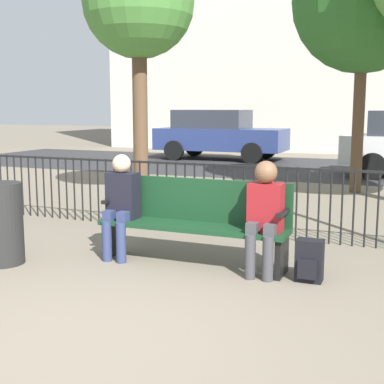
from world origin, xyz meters
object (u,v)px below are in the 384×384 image
seated_person_0 (121,201)px  parked_car_1 (219,134)px  park_bench (195,218)px  trash_bin (1,224)px  tree_2 (139,5)px  backpack (309,261)px  seated_person_1 (264,211)px  tree_0 (364,2)px

seated_person_0 → parked_car_1: parked_car_1 is taller
park_bench → trash_bin: bearing=-156.9°
park_bench → seated_person_0: 0.86m
tree_2 → backpack: bearing=-43.4°
seated_person_1 → parked_car_1: size_ratio=0.28×
tree_0 → parked_car_1: bearing=131.7°
backpack → tree_0: 6.93m
tree_0 → trash_bin: size_ratio=5.71×
tree_0 → parked_car_1: tree_0 is taller
backpack → trash_bin: bearing=-168.3°
backpack → tree_0: size_ratio=0.08×
seated_person_1 → trash_bin: bearing=-165.8°
tree_2 → trash_bin: tree_2 is taller
parked_car_1 → trash_bin: (1.86, -12.16, -0.40)m
seated_person_1 → tree_0: size_ratio=0.23×
backpack → tree_2: 6.04m
park_bench → tree_2: (-2.42, 3.33, 2.96)m
seated_person_0 → tree_2: bearing=114.6°
tree_2 → parked_car_1: 8.52m
backpack → tree_2: (-3.70, 3.49, 3.26)m
trash_bin → seated_person_1: bearing=14.2°
seated_person_1 → parked_car_1: (-4.60, 11.46, 0.18)m
seated_person_0 → seated_person_1: (1.65, -0.00, 0.01)m
park_bench → tree_0: tree_0 is taller
park_bench → seated_person_1: seated_person_1 is taller
seated_person_1 → trash_bin: seated_person_1 is taller
tree_0 → trash_bin: (-3.04, -6.66, -3.25)m
backpack → tree_2: bearing=136.6°
park_bench → trash_bin: (-1.93, -0.82, -0.06)m
seated_person_0 → parked_car_1: (-2.95, 11.46, 0.18)m
tree_2 → seated_person_0: bearing=-65.4°
park_bench → parked_car_1: (-3.79, 11.33, 0.34)m
park_bench → seated_person_0: bearing=-171.0°
seated_person_1 → trash_bin: 2.84m
seated_person_0 → trash_bin: seated_person_0 is taller
backpack → parked_car_1: parked_car_1 is taller
seated_person_0 → tree_0: bearing=71.9°
trash_bin → tree_2: bearing=96.7°
park_bench → backpack: park_bench is taller
seated_person_0 → backpack: bearing=-0.7°
trash_bin → parked_car_1: bearing=98.7°
tree_2 → park_bench: bearing=-54.0°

